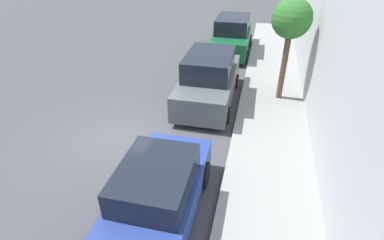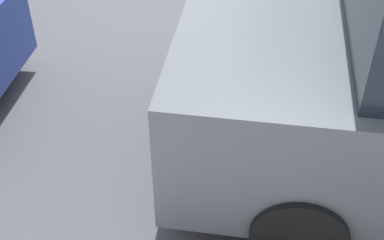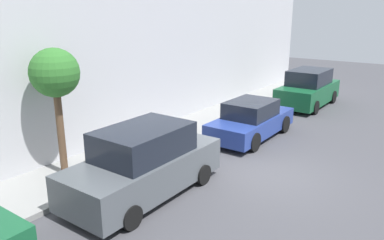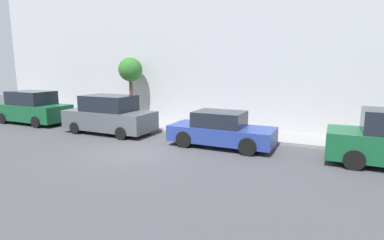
# 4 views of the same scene
# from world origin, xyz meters

# --- Properties ---
(ground_plane) EXTENTS (60.00, 60.00, 0.00)m
(ground_plane) POSITION_xyz_m (0.00, 0.00, 0.00)
(ground_plane) COLOR #424247
(sidewalk) EXTENTS (2.48, 32.00, 0.15)m
(sidewalk) POSITION_xyz_m (4.74, 0.00, 0.07)
(sidewalk) COLOR gray
(sidewalk) RESTS_ON ground_plane
(parked_sedan_second) EXTENTS (1.92, 4.51, 1.54)m
(parked_sedan_second) POSITION_xyz_m (2.16, -2.89, 0.72)
(parked_sedan_second) COLOR navy
(parked_sedan_second) RESTS_ON ground_plane
(parked_suv_third) EXTENTS (2.08, 4.81, 1.98)m
(parked_suv_third) POSITION_xyz_m (2.23, 3.31, 0.93)
(parked_suv_third) COLOR #4C5156
(parked_suv_third) RESTS_ON ground_plane
(parked_suv_fourth) EXTENTS (2.08, 4.82, 1.98)m
(parked_suv_fourth) POSITION_xyz_m (2.38, 9.47, 0.93)
(parked_suv_fourth) COLOR #14512D
(parked_suv_fourth) RESTS_ON ground_plane
(street_tree) EXTENTS (1.43, 1.43, 3.84)m
(street_tree) POSITION_xyz_m (5.01, 3.97, 3.20)
(street_tree) COLOR brown
(street_tree) RESTS_ON sidewalk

